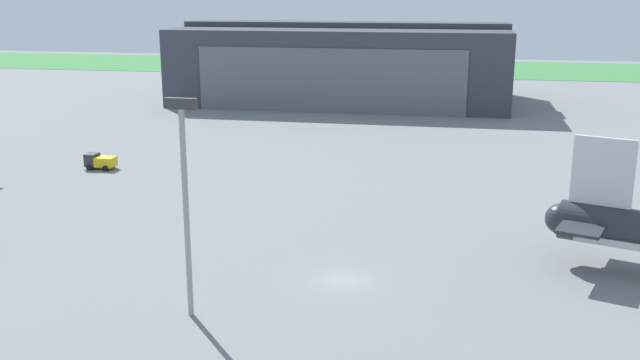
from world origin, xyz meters
name	(u,v)px	position (x,y,z in m)	size (l,w,h in m)	color
ground_plane	(342,280)	(0.00, 0.00, 0.00)	(440.00, 440.00, 0.00)	slate
grass_field_strip	(433,68)	(0.00, 182.92, 0.04)	(440.00, 56.00, 0.08)	#3D8141
maintenance_hangar	(344,63)	(-17.26, 106.84, 8.44)	(73.49, 38.25, 17.80)	#383D47
baggage_tug	(100,161)	(-40.53, 33.74, 1.14)	(4.22, 2.59, 2.19)	#2D2D33
apron_light_mast	(185,190)	(-10.51, -9.13, 10.13)	(2.40, 0.50, 17.07)	#99999E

